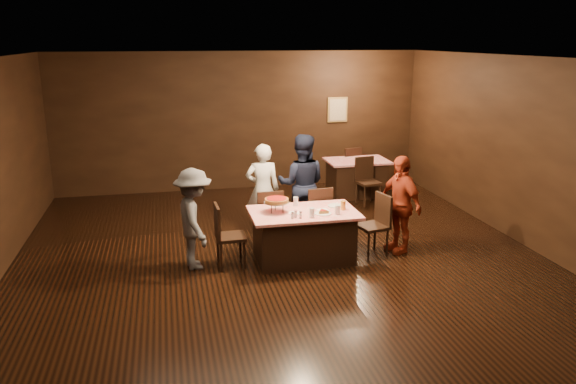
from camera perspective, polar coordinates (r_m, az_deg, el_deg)
The scene contains 23 objects.
room at distance 7.46m, azimuth 0.29°, elevation 6.66°, with size 10.00×10.04×3.02m.
main_table at distance 8.50m, azimuth 1.57°, elevation -4.46°, with size 1.60×1.00×0.77m, color red.
back_table at distance 12.06m, azimuth 7.00°, elevation 1.46°, with size 1.30×0.90×0.77m, color #AC0B1A.
chair_far_left at distance 9.08m, azimuth -2.02°, elevation -2.54°, with size 0.42×0.42×0.95m, color black.
chair_far_right at distance 9.25m, azimuth 2.86°, elevation -2.21°, with size 0.42×0.42×0.95m, color black.
chair_end_left at distance 8.28m, azimuth -5.85°, elevation -4.41°, with size 0.42×0.42×0.95m, color black.
chair_end_right at distance 8.78m, azimuth 8.57°, elevation -3.34°, with size 0.42×0.42×0.95m, color black.
chair_back_near at distance 11.40m, azimuth 8.17°, elevation 1.06°, with size 0.42×0.42×0.95m, color black.
chair_back_far at distance 12.59m, azimuth 6.11°, elevation 2.50°, with size 0.42×0.42×0.95m, color black.
diner_white_jacket at distance 9.50m, azimuth -2.59°, elevation 0.25°, with size 0.57×0.38×1.58m, color silver.
diner_navy_hoodie at distance 9.56m, azimuth 1.40°, elevation 0.80°, with size 0.84×0.65×1.72m, color black.
diner_grey_knit at distance 8.23m, azimuth -9.53°, elevation -2.71°, with size 0.96×0.55×1.49m, color #535458.
diner_red_shirt at distance 8.90m, azimuth 11.28°, elevation -1.20°, with size 0.90×0.38×1.54m, color #9C2F18.
pizza_stand at distance 8.28m, azimuth -1.17°, elevation -0.86°, with size 0.38×0.38×0.22m.
plate_with_slice at distance 8.26m, azimuth 3.58°, elevation -2.07°, with size 0.25×0.25×0.06m.
plate_empty at distance 8.65m, azimuth 4.89°, elevation -1.41°, with size 0.25×0.25×0.01m, color white.
glass_front_left at distance 8.09m, azimuth 2.45°, elevation -2.11°, with size 0.08×0.08×0.14m, color silver.
glass_front_right at distance 8.24m, azimuth 5.05°, elevation -1.82°, with size 0.08×0.08×0.14m, color silver.
glass_amber at distance 8.47m, azimuth 5.62°, elevation -1.36°, with size 0.08×0.08×0.14m, color #BF7F26.
glass_back at distance 8.62m, azimuth 0.79°, elevation -0.98°, with size 0.08×0.08×0.14m, color silver.
condiments at distance 8.06m, azimuth 0.84°, elevation -2.33°, with size 0.17×0.10×0.09m.
napkin_center at distance 8.45m, azimuth 3.57°, elevation -1.83°, with size 0.16×0.16×0.01m, color white.
napkin_left at distance 8.29m, azimuth 0.67°, elevation -2.13°, with size 0.16×0.16×0.01m, color white.
Camera 1 is at (-1.62, -7.19, 3.28)m, focal length 35.00 mm.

